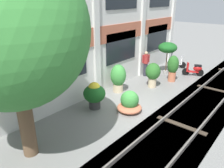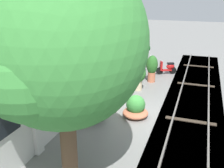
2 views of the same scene
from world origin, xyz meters
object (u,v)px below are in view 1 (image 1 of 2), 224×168
Objects in this scene: potted_plant_ribbed_drum at (173,67)px; scooter_near_curb at (194,69)px; potted_plant_wide_bowl at (130,103)px; potted_plant_fluted_column at (118,77)px; potted_plant_stone_basin at (94,94)px; resident_by_doorway at (146,63)px; potted_plant_glazed_jar at (153,73)px; potted_plant_tall_urn at (168,48)px; broadleaf_tree at (12,35)px; scooter_second_parked at (176,61)px.

scooter_near_curb is (1.89, -0.68, -0.49)m from potted_plant_ribbed_drum.
scooter_near_curb is (6.80, -0.41, 0.03)m from potted_plant_wide_bowl.
potted_plant_ribbed_drum reaches higher than potted_plant_fluted_column.
potted_plant_stone_basin is 0.78× the size of resident_by_doorway.
potted_plant_fluted_column reaches higher than potted_plant_wide_bowl.
resident_by_doorway is at bearing 43.77° from potted_plant_glazed_jar.
potted_plant_tall_urn reaches higher than potted_plant_stone_basin.
scooter_near_curb is at bearing -19.92° from potted_plant_ribbed_drum.
potted_plant_wide_bowl is 0.87× the size of potted_plant_stone_basin.
scooter_second_parked is at bearing 2.57° from broadleaf_tree.
potted_plant_glazed_jar is at bearing 12.38° from potted_plant_wide_bowl.
potted_plant_wide_bowl is at bearing -10.38° from broadleaf_tree.
broadleaf_tree is 6.78m from potted_plant_fluted_column.
potted_plant_tall_urn is 1.38× the size of potted_plant_fluted_column.
broadleaf_tree is at bearing 169.62° from potted_plant_wide_bowl.
potted_plant_ribbed_drum is 1.05× the size of potted_plant_fluted_column.
potted_plant_ribbed_drum is 0.99× the size of resident_by_doorway.
scooter_second_parked is (6.39, -0.45, -0.42)m from potted_plant_fluted_column.
broadleaf_tree is at bearing -177.57° from potted_plant_tall_urn.
potted_plant_ribbed_drum is 3.17m from scooter_second_parked.
broadleaf_tree is 4.83× the size of potted_plant_stone_basin.
potted_plant_glazed_jar is at bearing -90.97° from scooter_second_parked.
scooter_second_parked is (4.57, 0.66, -0.42)m from potted_plant_glazed_jar.
potted_plant_ribbed_drum is at bearing 43.28° from scooter_near_curb.
potted_plant_stone_basin is 0.79× the size of potted_plant_ribbed_drum.
potted_plant_stone_basin is 0.83× the size of potted_plant_fluted_column.
potted_plant_stone_basin is 1.02× the size of scooter_near_curb.
potted_plant_ribbed_drum is at bearing -15.27° from potted_plant_glazed_jar.
potted_plant_stone_basin is at bearing 178.49° from potted_plant_tall_urn.
potted_plant_fluted_column is at bearing 51.21° from potted_plant_wide_bowl.
potted_plant_wide_bowl is 6.81m from scooter_near_curb.
broadleaf_tree is 4.94m from potted_plant_stone_basin.
potted_plant_ribbed_drum reaches higher than potted_plant_wide_bowl.
potted_plant_ribbed_drum is at bearing -138.39° from potted_plant_tall_urn.
potted_plant_fluted_column is at bearing 155.83° from potted_plant_ribbed_drum.
potted_plant_fluted_column reaches higher than potted_plant_glazed_jar.
potted_plant_ribbed_drum is 1.82m from resident_by_doorway.
potted_plant_stone_basin is 7.81m from scooter_near_curb.
broadleaf_tree is 8.36m from potted_plant_glazed_jar.
potted_plant_fluted_column is 0.94× the size of resident_by_doorway.
potted_plant_tall_urn reaches higher than potted_plant_ribbed_drum.
potted_plant_tall_urn is at bearing -1.51° from potted_plant_stone_basin.
potted_plant_fluted_column reaches higher than scooter_second_parked.
potted_plant_glazed_jar is at bearing -15.95° from resident_by_doorway.
potted_plant_stone_basin is at bearing -170.54° from potted_plant_fluted_column.
scooter_near_curb is (3.52, -1.13, -0.42)m from potted_plant_glazed_jar.
resident_by_doorway is (3.24, 0.26, 0.03)m from potted_plant_fluted_column.
potted_plant_wide_bowl is 1.68m from potted_plant_stone_basin.
broadleaf_tree is at bearing 179.24° from potted_plant_glazed_jar.
broadleaf_tree is at bearing -96.58° from scooter_second_parked.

